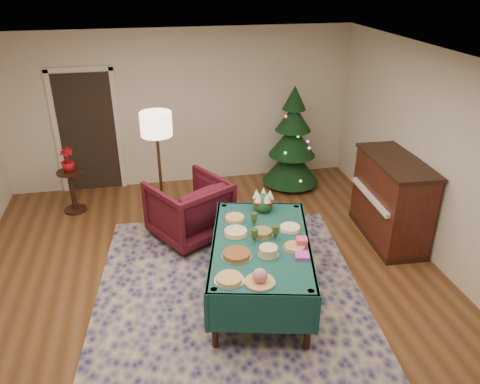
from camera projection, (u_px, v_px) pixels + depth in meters
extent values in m
plane|color=#593319|center=(214.00, 299.00, 5.60)|extent=(7.00, 7.00, 0.00)
plane|color=white|center=(208.00, 72.00, 4.41)|extent=(7.00, 7.00, 0.00)
plane|color=beige|center=(181.00, 109.00, 8.08)|extent=(6.00, 0.00, 6.00)
plane|color=beige|center=(461.00, 176.00, 5.55)|extent=(0.00, 7.00, 7.00)
cube|color=black|center=(88.00, 134.00, 7.92)|extent=(0.92, 0.02, 2.04)
cube|color=silver|center=(57.00, 134.00, 7.81)|extent=(0.08, 0.04, 2.14)
cube|color=silver|center=(118.00, 130.00, 7.99)|extent=(0.08, 0.04, 2.14)
cube|color=silver|center=(78.00, 69.00, 7.44)|extent=(1.08, 0.04, 0.08)
cube|color=#191653|center=(232.00, 308.00, 5.45)|extent=(3.61, 4.50, 0.02)
cylinder|color=black|center=(215.00, 319.00, 4.74)|extent=(0.07, 0.07, 0.76)
cylinder|color=black|center=(225.00, 230.00, 6.31)|extent=(0.07, 0.07, 0.76)
cylinder|color=black|center=(308.00, 321.00, 4.71)|extent=(0.07, 0.07, 0.76)
cylinder|color=black|center=(295.00, 231.00, 6.29)|extent=(0.07, 0.07, 0.76)
cube|color=#144739|center=(261.00, 243.00, 5.36)|extent=(1.52, 2.12, 0.04)
cube|color=#144739|center=(260.00, 219.00, 6.30)|extent=(1.12, 0.29, 0.47)
cube|color=#144739|center=(262.00, 314.00, 4.60)|extent=(1.12, 0.29, 0.47)
cube|color=#144739|center=(307.00, 260.00, 5.44)|extent=(0.48, 1.90, 0.47)
cube|color=#144739|center=(214.00, 258.00, 5.46)|extent=(0.48, 1.90, 0.47)
cylinder|color=silver|center=(229.00, 280.00, 4.69)|extent=(0.31, 0.31, 0.01)
cylinder|color=tan|center=(229.00, 278.00, 4.68)|extent=(0.26, 0.26, 0.04)
cylinder|color=silver|center=(260.00, 282.00, 4.66)|extent=(0.31, 0.31, 0.01)
sphere|color=#CC727A|center=(260.00, 276.00, 4.62)|extent=(0.15, 0.15, 0.15)
cylinder|color=silver|center=(237.00, 256.00, 5.08)|extent=(0.35, 0.35, 0.01)
cylinder|color=brown|center=(237.00, 254.00, 5.07)|extent=(0.30, 0.30, 0.04)
cylinder|color=silver|center=(268.00, 255.00, 5.10)|extent=(0.24, 0.24, 0.01)
cylinder|color=tan|center=(268.00, 251.00, 5.08)|extent=(0.20, 0.20, 0.09)
cylinder|color=silver|center=(294.00, 248.00, 5.22)|extent=(0.27, 0.27, 0.01)
cylinder|color=#B2844C|center=(294.00, 247.00, 5.21)|extent=(0.23, 0.23, 0.03)
cylinder|color=silver|center=(236.00, 234.00, 5.50)|extent=(0.31, 0.31, 0.01)
cylinder|color=#D8BF7F|center=(236.00, 232.00, 5.49)|extent=(0.26, 0.26, 0.04)
cylinder|color=silver|center=(262.00, 235.00, 5.46)|extent=(0.27, 0.27, 0.01)
cylinder|color=maroon|center=(262.00, 232.00, 5.45)|extent=(0.23, 0.23, 0.06)
cylinder|color=silver|center=(290.00, 229.00, 5.59)|extent=(0.28, 0.28, 0.01)
cylinder|color=#F2EACC|center=(290.00, 228.00, 5.58)|extent=(0.24, 0.24, 0.03)
cylinder|color=silver|center=(235.00, 219.00, 5.81)|extent=(0.28, 0.28, 0.01)
cylinder|color=tan|center=(235.00, 217.00, 5.80)|extent=(0.24, 0.24, 0.03)
cone|color=#2D471E|center=(254.00, 223.00, 5.65)|extent=(0.07, 0.07, 0.09)
cylinder|color=#2D471E|center=(254.00, 216.00, 5.61)|extent=(0.08, 0.08, 0.09)
cone|color=#2D471E|center=(275.00, 236.00, 5.37)|extent=(0.07, 0.07, 0.09)
cylinder|color=#2D471E|center=(276.00, 229.00, 5.34)|extent=(0.08, 0.08, 0.09)
cone|color=#2D471E|center=(254.00, 239.00, 5.31)|extent=(0.07, 0.07, 0.09)
cylinder|color=#2D471E|center=(255.00, 233.00, 5.27)|extent=(0.08, 0.08, 0.09)
cube|color=#D63BA8|center=(302.00, 256.00, 5.06)|extent=(0.18, 0.18, 0.04)
cube|color=#F14365|center=(302.00, 242.00, 5.24)|extent=(0.15, 0.15, 0.10)
sphere|color=#1E4C1E|center=(263.00, 203.00, 5.98)|extent=(0.26, 0.26, 0.26)
cone|color=white|center=(270.00, 194.00, 5.94)|extent=(0.10, 0.10, 0.12)
cone|color=white|center=(264.00, 192.00, 6.01)|extent=(0.10, 0.10, 0.12)
cone|color=white|center=(256.00, 194.00, 5.96)|extent=(0.10, 0.10, 0.12)
cone|color=white|center=(258.00, 197.00, 5.87)|extent=(0.10, 0.10, 0.12)
cone|color=white|center=(267.00, 198.00, 5.86)|extent=(0.10, 0.10, 0.12)
sphere|color=#B20C0F|center=(269.00, 198.00, 6.03)|extent=(0.07, 0.07, 0.07)
sphere|color=#B20C0F|center=(256.00, 198.00, 6.03)|extent=(0.07, 0.07, 0.07)
sphere|color=#B20C0F|center=(257.00, 203.00, 5.89)|extent=(0.07, 0.07, 0.07)
sphere|color=#B20C0F|center=(270.00, 203.00, 5.89)|extent=(0.07, 0.07, 0.07)
imported|color=#470F1A|center=(189.00, 206.00, 6.68)|extent=(1.28, 1.26, 0.99)
cylinder|color=#A57F3F|center=(165.00, 226.00, 7.11)|extent=(0.31, 0.31, 0.03)
cylinder|color=black|center=(161.00, 178.00, 6.76)|extent=(0.04, 0.04, 1.64)
cylinder|color=#FFEABF|center=(156.00, 124.00, 6.40)|extent=(0.44, 0.44, 0.33)
cylinder|color=black|center=(76.00, 209.00, 7.60)|extent=(0.35, 0.35, 0.04)
cylinder|color=black|center=(73.00, 192.00, 7.45)|extent=(0.08, 0.08, 0.65)
cylinder|color=black|center=(69.00, 172.00, 7.30)|extent=(0.39, 0.39, 0.03)
imported|color=#A40B13|center=(68.00, 165.00, 7.25)|extent=(0.21, 0.38, 0.21)
cylinder|color=black|center=(290.00, 181.00, 8.45)|extent=(0.11, 0.11, 0.14)
cone|color=black|center=(291.00, 164.00, 8.30)|extent=(1.18, 1.18, 0.63)
cone|color=black|center=(292.00, 140.00, 8.11)|extent=(0.97, 0.97, 0.54)
cone|color=black|center=(294.00, 117.00, 7.93)|extent=(0.73, 0.73, 0.45)
cone|color=black|center=(295.00, 97.00, 7.77)|extent=(0.47, 0.47, 0.41)
cube|color=black|center=(385.00, 234.00, 6.86)|extent=(0.68, 1.43, 0.08)
cube|color=#35110D|center=(391.00, 200.00, 6.61)|extent=(0.66, 1.41, 1.14)
cube|color=black|center=(397.00, 161.00, 6.35)|extent=(0.70, 1.45, 0.05)
cube|color=white|center=(372.00, 196.00, 6.54)|extent=(0.18, 1.19, 0.06)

